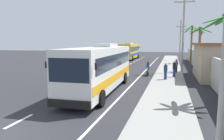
{
  "coord_description": "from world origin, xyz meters",
  "views": [
    {
      "loc": [
        7.11,
        -6.52,
        3.84
      ],
      "look_at": [
        2.65,
        9.24,
        1.7
      ],
      "focal_mm": 34.12,
      "sensor_mm": 36.0,
      "label": 1
    }
  ],
  "objects_px": {
    "pedestrian_midwalk": "(174,68)",
    "utility_pole_far": "(180,39)",
    "motorcycle_beside_bus": "(148,70)",
    "palm_third": "(192,37)",
    "coach_bus_foreground": "(101,67)",
    "utility_pole_mid": "(183,31)",
    "coach_bus_far_lane": "(130,51)",
    "pedestrian_near_kerb": "(176,65)",
    "pedestrian_far_walk": "(166,71)",
    "palm_second": "(200,41)"
  },
  "relations": [
    {
      "from": "pedestrian_midwalk",
      "to": "utility_pole_far",
      "type": "height_order",
      "value": "utility_pole_far"
    },
    {
      "from": "motorcycle_beside_bus",
      "to": "palm_third",
      "type": "xyz_separation_m",
      "value": [
        5.9,
        15.86,
        4.15
      ]
    },
    {
      "from": "pedestrian_midwalk",
      "to": "palm_third",
      "type": "distance_m",
      "value": 17.75
    },
    {
      "from": "coach_bus_foreground",
      "to": "palm_third",
      "type": "distance_m",
      "value": 26.44
    },
    {
      "from": "coach_bus_foreground",
      "to": "palm_third",
      "type": "bearing_deg",
      "value": 70.92
    },
    {
      "from": "coach_bus_foreground",
      "to": "utility_pole_mid",
      "type": "xyz_separation_m",
      "value": [
        6.57,
        12.05,
        3.28
      ]
    },
    {
      "from": "coach_bus_far_lane",
      "to": "utility_pole_mid",
      "type": "height_order",
      "value": "utility_pole_mid"
    },
    {
      "from": "pedestrian_near_kerb",
      "to": "pedestrian_midwalk",
      "type": "bearing_deg",
      "value": -146.37
    },
    {
      "from": "coach_bus_far_lane",
      "to": "pedestrian_far_walk",
      "type": "bearing_deg",
      "value": -71.34
    },
    {
      "from": "coach_bus_foreground",
      "to": "pedestrian_far_walk",
      "type": "xyz_separation_m",
      "value": [
        4.78,
        5.91,
        -0.94
      ]
    },
    {
      "from": "utility_pole_far",
      "to": "palm_second",
      "type": "height_order",
      "value": "utility_pole_far"
    },
    {
      "from": "pedestrian_far_walk",
      "to": "coach_bus_far_lane",
      "type": "bearing_deg",
      "value": 1.91
    },
    {
      "from": "pedestrian_far_walk",
      "to": "utility_pole_mid",
      "type": "distance_m",
      "value": 7.66
    },
    {
      "from": "coach_bus_foreground",
      "to": "palm_third",
      "type": "height_order",
      "value": "palm_third"
    },
    {
      "from": "pedestrian_near_kerb",
      "to": "coach_bus_far_lane",
      "type": "bearing_deg",
      "value": 63.63
    },
    {
      "from": "pedestrian_near_kerb",
      "to": "pedestrian_far_walk",
      "type": "height_order",
      "value": "pedestrian_near_kerb"
    },
    {
      "from": "coach_bus_far_lane",
      "to": "motorcycle_beside_bus",
      "type": "relative_size",
      "value": 5.91
    },
    {
      "from": "motorcycle_beside_bus",
      "to": "utility_pole_far",
      "type": "height_order",
      "value": "utility_pole_far"
    },
    {
      "from": "palm_second",
      "to": "palm_third",
      "type": "xyz_separation_m",
      "value": [
        -0.03,
        11.66,
        0.8
      ]
    },
    {
      "from": "motorcycle_beside_bus",
      "to": "palm_second",
      "type": "bearing_deg",
      "value": 35.31
    },
    {
      "from": "coach_bus_foreground",
      "to": "coach_bus_far_lane",
      "type": "bearing_deg",
      "value": 96.93
    },
    {
      "from": "coach_bus_far_lane",
      "to": "pedestrian_midwalk",
      "type": "relative_size",
      "value": 6.61
    },
    {
      "from": "palm_second",
      "to": "palm_third",
      "type": "height_order",
      "value": "palm_third"
    },
    {
      "from": "pedestrian_far_walk",
      "to": "utility_pole_far",
      "type": "height_order",
      "value": "utility_pole_far"
    },
    {
      "from": "coach_bus_far_lane",
      "to": "pedestrian_near_kerb",
      "type": "distance_m",
      "value": 22.18
    },
    {
      "from": "coach_bus_far_lane",
      "to": "palm_second",
      "type": "height_order",
      "value": "palm_second"
    },
    {
      "from": "utility_pole_far",
      "to": "palm_second",
      "type": "distance_m",
      "value": 18.94
    },
    {
      "from": "pedestrian_near_kerb",
      "to": "palm_second",
      "type": "height_order",
      "value": "palm_second"
    },
    {
      "from": "motorcycle_beside_bus",
      "to": "utility_pole_far",
      "type": "xyz_separation_m",
      "value": [
        4.21,
        23.06,
        3.78
      ]
    },
    {
      "from": "motorcycle_beside_bus",
      "to": "coach_bus_far_lane",
      "type": "bearing_deg",
      "value": 106.21
    },
    {
      "from": "pedestrian_midwalk",
      "to": "utility_pole_far",
      "type": "distance_m",
      "value": 24.55
    },
    {
      "from": "motorcycle_beside_bus",
      "to": "utility_pole_mid",
      "type": "height_order",
      "value": "utility_pole_mid"
    },
    {
      "from": "motorcycle_beside_bus",
      "to": "palm_third",
      "type": "bearing_deg",
      "value": 69.6
    },
    {
      "from": "coach_bus_far_lane",
      "to": "palm_second",
      "type": "xyz_separation_m",
      "value": [
        12.44,
        -18.17,
        2.09
      ]
    },
    {
      "from": "utility_pole_far",
      "to": "palm_third",
      "type": "bearing_deg",
      "value": -76.82
    },
    {
      "from": "coach_bus_foreground",
      "to": "utility_pole_far",
      "type": "xyz_separation_m",
      "value": [
        6.91,
        32.03,
        2.51
      ]
    },
    {
      "from": "coach_bus_foreground",
      "to": "utility_pole_mid",
      "type": "distance_m",
      "value": 14.11
    },
    {
      "from": "coach_bus_far_lane",
      "to": "utility_pole_mid",
      "type": "relative_size",
      "value": 1.16
    },
    {
      "from": "pedestrian_midwalk",
      "to": "pedestrian_far_walk",
      "type": "height_order",
      "value": "pedestrian_midwalk"
    },
    {
      "from": "pedestrian_midwalk",
      "to": "pedestrian_far_walk",
      "type": "xyz_separation_m",
      "value": [
        -0.85,
        -1.83,
        -0.06
      ]
    },
    {
      "from": "motorcycle_beside_bus",
      "to": "palm_second",
      "type": "relative_size",
      "value": 0.34
    },
    {
      "from": "coach_bus_far_lane",
      "to": "pedestrian_midwalk",
      "type": "distance_m",
      "value": 25.43
    },
    {
      "from": "motorcycle_beside_bus",
      "to": "pedestrian_midwalk",
      "type": "height_order",
      "value": "pedestrian_midwalk"
    },
    {
      "from": "utility_pole_mid",
      "to": "palm_third",
      "type": "relative_size",
      "value": 1.46
    },
    {
      "from": "coach_bus_far_lane",
      "to": "palm_second",
      "type": "bearing_deg",
      "value": -55.61
    },
    {
      "from": "motorcycle_beside_bus",
      "to": "pedestrian_near_kerb",
      "type": "height_order",
      "value": "pedestrian_near_kerb"
    },
    {
      "from": "coach_bus_far_lane",
      "to": "pedestrian_far_walk",
      "type": "xyz_separation_m",
      "value": [
        8.59,
        -25.43,
        -0.93
      ]
    },
    {
      "from": "pedestrian_near_kerb",
      "to": "pedestrian_far_walk",
      "type": "relative_size",
      "value": 1.01
    },
    {
      "from": "palm_second",
      "to": "pedestrian_midwalk",
      "type": "bearing_deg",
      "value": -118.87
    },
    {
      "from": "coach_bus_foreground",
      "to": "palm_second",
      "type": "distance_m",
      "value": 15.88
    }
  ]
}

